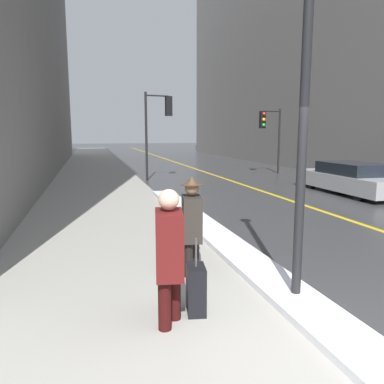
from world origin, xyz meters
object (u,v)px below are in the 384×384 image
Objects in this scene: traffic_light_far at (269,127)px; traffic_light_near at (160,117)px; lamp_post at (306,64)px; pedestrian_in_fedora at (192,222)px; pedestrian_trailing at (169,251)px; parked_car_silver at (351,179)px; rolling_suitcase at (196,290)px.

traffic_light_near is at bearing 2.13° from traffic_light_far.
pedestrian_in_fedora is at bearing 131.00° from lamp_post.
pedestrian_trailing is 1.02× the size of pedestrian_in_fedora.
pedestrian_trailing is 0.34× the size of parked_car_silver.
pedestrian_in_fedora is 1.39m from rolling_suitcase.
parked_car_silver is at bearing 138.20° from pedestrian_in_fedora.
rolling_suitcase is (-2.02, -13.22, -2.61)m from traffic_light_near.
pedestrian_trailing reaches higher than rolling_suitcase.
traffic_light_far is 16.87m from pedestrian_trailing.
lamp_post is 13.24m from traffic_light_near.
pedestrian_in_fedora is (-7.84, -13.05, -1.67)m from traffic_light_far.
rolling_suitcase is (-0.29, -1.24, -0.54)m from pedestrian_in_fedora.
pedestrian_in_fedora is (-1.08, 1.24, -2.16)m from lamp_post.
parked_car_silver is at bearing 141.80° from pedestrian_trailing.
rolling_suitcase is at bearing -3.50° from pedestrian_in_fedora.
traffic_light_far is 7.14m from parked_car_silver.
rolling_suitcase is (-8.12, -14.30, -2.21)m from traffic_light_far.
pedestrian_trailing reaches higher than pedestrian_in_fedora.
parked_car_silver is 10.94m from rolling_suitcase.
lamp_post is 3.25× the size of pedestrian_in_fedora.
pedestrian_in_fedora is 1.63× the size of rolling_suitcase.
traffic_light_far reaches higher than pedestrian_trailing.
traffic_light_far is 15.32m from pedestrian_in_fedora.
lamp_post is 1.25× the size of traffic_light_near.
lamp_post is 3.03m from rolling_suitcase.
traffic_light_near reaches higher than pedestrian_in_fedora.
lamp_post is 10.28m from parked_car_silver.
traffic_light_far reaches higher than pedestrian_in_fedora.
lamp_post is at bearing -100.68° from traffic_light_near.
pedestrian_in_fedora is at bearing 165.07° from pedestrian_trailing.
parked_car_silver is (7.73, 6.19, -0.30)m from pedestrian_in_fedora.
rolling_suitcase is (-8.02, -7.44, -0.24)m from parked_car_silver.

